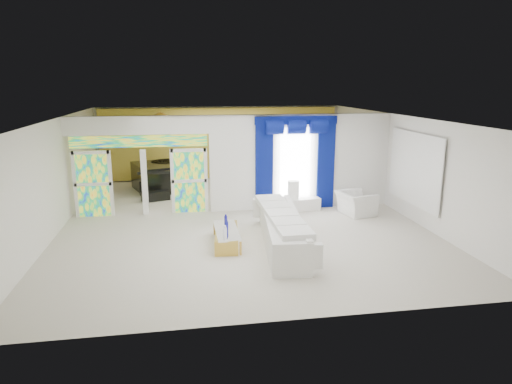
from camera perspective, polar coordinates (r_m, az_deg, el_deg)
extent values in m
plane|color=#B7AF9E|center=(13.48, -2.09, -3.41)|extent=(12.00, 12.00, 0.00)
cube|color=white|center=(14.50, 5.82, 3.84)|extent=(5.70, 0.18, 3.00)
cube|color=white|center=(13.90, -14.59, 8.15)|extent=(4.30, 0.18, 0.55)
cube|color=#994C3F|center=(14.35, -19.85, 0.95)|extent=(0.95, 0.04, 2.00)
cube|color=#994C3F|center=(14.10, -8.40, 1.41)|extent=(0.95, 0.04, 2.00)
cube|color=#994C3F|center=(13.95, -14.48, 6.20)|extent=(4.00, 0.05, 0.35)
cube|color=white|center=(14.35, 4.95, 3.55)|extent=(1.00, 0.02, 2.30)
cube|color=#04174C|center=(14.12, 1.03, 3.23)|extent=(0.55, 0.10, 2.80)
cube|color=#04174C|center=(14.61, 8.79, 3.42)|extent=(0.55, 0.10, 2.80)
cube|color=#04174C|center=(14.15, 5.09, 9.00)|extent=(2.60, 0.12, 0.25)
cube|color=white|center=(13.70, 19.40, 2.77)|extent=(0.04, 2.70, 1.90)
cube|color=#B4932B|center=(18.92, -4.43, 6.15)|extent=(9.70, 0.12, 2.90)
cube|color=white|center=(11.24, 3.30, -4.92)|extent=(1.26, 4.03, 0.75)
cube|color=gold|center=(11.38, -3.72, -5.71)|extent=(0.73, 1.72, 0.37)
cube|color=white|center=(14.41, 5.85, -1.56)|extent=(1.18, 0.51, 0.38)
cylinder|color=white|center=(14.22, 4.73, 0.26)|extent=(0.36, 0.36, 0.58)
imported|color=white|center=(14.19, 12.49, -1.40)|extent=(1.13, 1.23, 0.69)
cube|color=black|center=(17.39, -12.35, 1.86)|extent=(2.05, 2.34, 1.00)
cube|color=black|center=(15.90, -12.55, -0.50)|extent=(1.00, 0.64, 0.31)
cube|color=tan|center=(16.73, -19.00, 0.67)|extent=(0.64, 0.60, 0.82)
sphere|color=gold|center=(16.26, -11.91, 8.76)|extent=(0.60, 0.60, 0.60)
cylinder|color=white|center=(11.02, -3.96, -4.91)|extent=(0.10, 0.10, 0.15)
cylinder|color=navy|center=(11.30, -3.72, -4.25)|extent=(0.08, 0.08, 0.22)
cylinder|color=navy|center=(11.89, -3.83, -3.47)|extent=(0.08, 0.08, 0.17)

